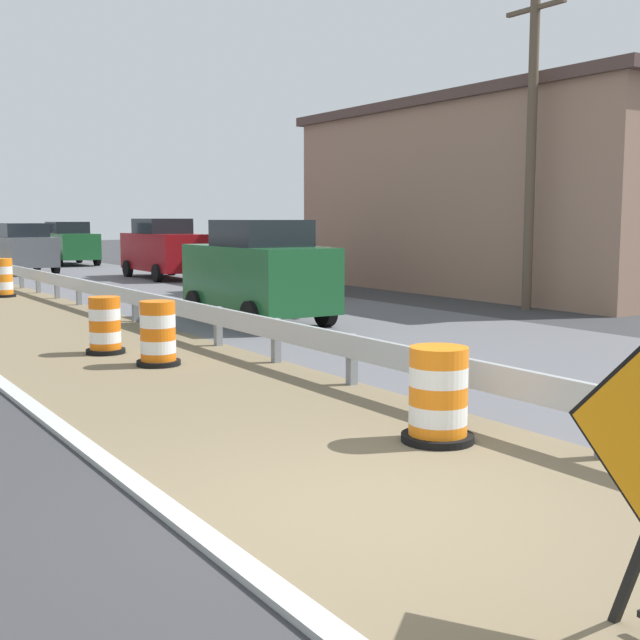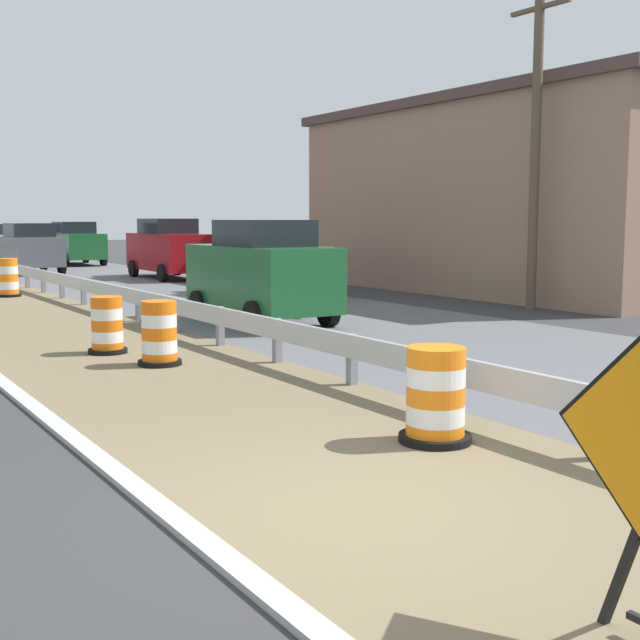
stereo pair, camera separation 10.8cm
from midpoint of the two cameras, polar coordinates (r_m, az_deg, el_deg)
The scene contains 15 objects.
ground_plane at distance 6.61m, azimuth 3.00°, elevation -12.96°, with size 160.00×160.00×0.00m, color #333335.
median_dirt_strip at distance 7.11m, azimuth 8.75°, elevation -11.55°, with size 4.11×120.00×0.01m, color #706047.
curb_near_edge at distance 6.00m, azimuth -7.55°, elevation -15.11°, with size 0.20×120.00×0.11m, color #ADADA8.
guardrail_median at distance 9.59m, azimuth 9.26°, elevation -3.53°, with size 0.18×51.85×0.71m.
traffic_barrel_nearest at distance 8.47m, azimuth 8.33°, elevation -5.47°, with size 0.74×0.74×0.98m.
traffic_barrel_close at distance 12.97m, azimuth -10.79°, elevation -1.12°, with size 0.68×0.68×1.00m.
traffic_barrel_mid at distance 14.31m, azimuth -14.26°, elevation -0.54°, with size 0.65×0.65×0.96m.
traffic_barrel_far at distance 25.51m, azimuth -20.59°, elevation 2.64°, with size 0.70×0.70×1.11m.
car_lead_near_lane at distance 36.29m, azimuth -19.34°, elevation 4.70°, with size 2.09×4.34×2.06m.
car_trailing_near_lane at distance 31.78m, azimuth -10.24°, elevation 4.87°, with size 2.06×4.75×2.25m.
car_mid_far_lane at distance 24.41m, azimuth -3.47°, elevation 4.10°, with size 2.00×4.30×2.03m.
car_distant_a at distance 42.26m, azimuth -16.45°, elevation 5.10°, with size 2.07×4.57×2.09m.
car_distant_b at distance 17.95m, azimuth -3.91°, elevation 3.34°, with size 2.00×4.20×2.23m.
roadside_shop_near at distance 27.29m, azimuth 13.95°, elevation 8.23°, with size 7.91×14.15×5.83m.
utility_pole_near at distance 21.14m, azimuth 14.78°, elevation 11.59°, with size 0.24×1.80×7.74m.
Camera 2 is at (-3.56, -5.09, 2.26)m, focal length 46.41 mm.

